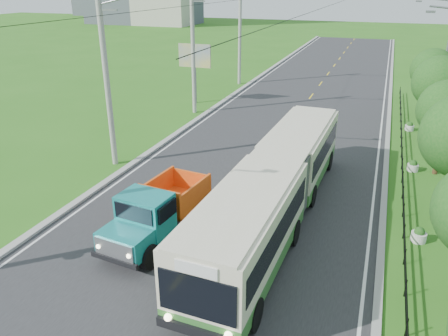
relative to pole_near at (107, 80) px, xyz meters
The scene contains 21 objects.
ground 13.24m from the pole_near, 47.45° to the right, with size 240.00×240.00×0.00m, color #2C6A19.
road 14.67m from the pole_near, 53.09° to the left, with size 14.00×120.00×0.02m, color #28282B.
curb_left 12.14m from the pole_near, 84.48° to the left, with size 0.40×120.00×0.15m, color #9E9E99.
curb_right 19.60m from the pole_near, 35.52° to the left, with size 0.30×120.00×0.10m, color #9E9E99.
edge_line_left 12.22m from the pole_near, 81.66° to the left, with size 0.12×120.00×0.00m, color silver.
edge_line_right 19.21m from the pole_near, 36.41° to the left, with size 0.12×120.00×0.00m, color silver.
centre_dash 13.23m from the pole_near, 47.45° to the right, with size 0.12×2.20×0.00m, color yellow.
railing_right 17.68m from the pole_near, 17.09° to the left, with size 0.04×40.00×0.60m, color black.
pole_near is the anchor object (origin of this frame).
pole_mid 12.00m from the pole_near, 90.00° to the left, with size 3.51×0.32×10.00m.
pole_far 24.00m from the pole_near, 90.00° to the left, with size 3.51×0.32×10.00m.
tree_fourth 18.89m from the pole_near, 15.84° to the left, with size 3.24×3.31×5.40m.
tree_fifth 21.31m from the pole_near, 31.59° to the left, with size 3.48×3.52×5.80m.
tree_back 24.98m from the pole_near, 43.41° to the left, with size 3.30×3.36×5.50m.
streetlight_far 26.80m from the pole_near, 45.14° to the left, with size 3.02×0.20×9.07m.
planter_near 17.79m from the pole_near, 10.09° to the right, with size 0.64×0.64×0.67m.
planter_mid 18.23m from the pole_near, 16.52° to the left, with size 0.64×0.64×0.67m.
planter_far 21.83m from the pole_near, 37.63° to the left, with size 0.64×0.64×0.67m.
billboard_left 15.10m from the pole_near, 94.72° to the left, with size 3.00×0.20×5.20m.
bus 11.72m from the pole_near, 17.84° to the right, with size 3.26×16.70×3.21m.
dump_truck 9.85m from the pole_near, 45.72° to the right, with size 2.75×5.89×2.39m.
Camera 1 is at (6.29, -11.71, 10.15)m, focal length 35.00 mm.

